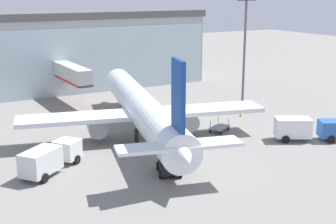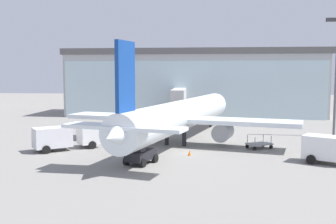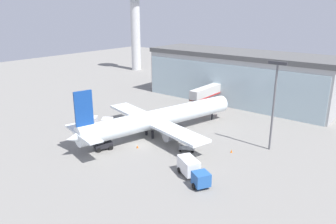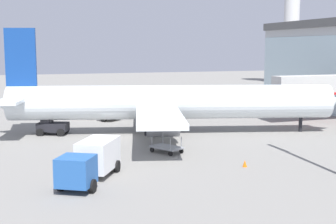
{
  "view_description": "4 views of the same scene",
  "coord_description": "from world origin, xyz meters",
  "px_view_note": "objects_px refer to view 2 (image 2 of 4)",
  "views": [
    {
      "loc": [
        -23.76,
        -42.23,
        16.9
      ],
      "look_at": [
        2.62,
        4.95,
        2.82
      ],
      "focal_mm": 50.0,
      "sensor_mm": 36.0,
      "label": 1
    },
    {
      "loc": [
        2.93,
        -42.32,
        8.61
      ],
      "look_at": [
        -2.09,
        6.81,
        3.73
      ],
      "focal_mm": 42.0,
      "sensor_mm": 36.0,
      "label": 2
    },
    {
      "loc": [
        40.02,
        -41.25,
        24.4
      ],
      "look_at": [
        0.87,
        7.53,
        4.62
      ],
      "focal_mm": 35.0,
      "sensor_mm": 36.0,
      "label": 3
    },
    {
      "loc": [
        47.75,
        -9.58,
        9.38
      ],
      "look_at": [
        0.3,
        5.93,
        2.44
      ],
      "focal_mm": 50.0,
      "sensor_mm": 36.0,
      "label": 4
    }
  ],
  "objects_px": {
    "jet_bridge": "(179,96)",
    "safety_cone_nose": "(190,153)",
    "pushback_tug": "(140,154)",
    "airplane": "(181,116)",
    "safety_cone_wingtip": "(309,141)",
    "baggage_cart": "(259,144)",
    "catering_truck": "(64,137)"
  },
  "relations": [
    {
      "from": "safety_cone_nose",
      "to": "catering_truck",
      "type": "bearing_deg",
      "value": 173.58
    },
    {
      "from": "baggage_cart",
      "to": "pushback_tug",
      "type": "distance_m",
      "value": 15.25
    },
    {
      "from": "airplane",
      "to": "catering_truck",
      "type": "height_order",
      "value": "airplane"
    },
    {
      "from": "jet_bridge",
      "to": "airplane",
      "type": "height_order",
      "value": "airplane"
    },
    {
      "from": "safety_cone_nose",
      "to": "jet_bridge",
      "type": "bearing_deg",
      "value": 96.29
    },
    {
      "from": "airplane",
      "to": "safety_cone_nose",
      "type": "bearing_deg",
      "value": -154.88
    },
    {
      "from": "airplane",
      "to": "safety_cone_nose",
      "type": "xyz_separation_m",
      "value": [
        1.44,
        -7.53,
        -3.11
      ]
    },
    {
      "from": "jet_bridge",
      "to": "baggage_cart",
      "type": "relative_size",
      "value": 4.45
    },
    {
      "from": "jet_bridge",
      "to": "safety_cone_wingtip",
      "type": "distance_m",
      "value": 27.35
    },
    {
      "from": "pushback_tug",
      "to": "airplane",
      "type": "bearing_deg",
      "value": 7.92
    },
    {
      "from": "catering_truck",
      "to": "baggage_cart",
      "type": "bearing_deg",
      "value": -29.75
    },
    {
      "from": "jet_bridge",
      "to": "safety_cone_nose",
      "type": "relative_size",
      "value": 26.09
    },
    {
      "from": "catering_truck",
      "to": "airplane",
      "type": "bearing_deg",
      "value": -12.73
    },
    {
      "from": "airplane",
      "to": "catering_truck",
      "type": "bearing_deg",
      "value": 129.34
    },
    {
      "from": "jet_bridge",
      "to": "baggage_cart",
      "type": "height_order",
      "value": "jet_bridge"
    },
    {
      "from": "safety_cone_wingtip",
      "to": "catering_truck",
      "type": "bearing_deg",
      "value": -165.44
    },
    {
      "from": "baggage_cart",
      "to": "pushback_tug",
      "type": "bearing_deg",
      "value": -173.11
    },
    {
      "from": "catering_truck",
      "to": "baggage_cart",
      "type": "relative_size",
      "value": 2.21
    },
    {
      "from": "jet_bridge",
      "to": "safety_cone_nose",
      "type": "distance_m",
      "value": 29.93
    },
    {
      "from": "baggage_cart",
      "to": "safety_cone_wingtip",
      "type": "relative_size",
      "value": 5.86
    },
    {
      "from": "airplane",
      "to": "baggage_cart",
      "type": "distance_m",
      "value": 10.07
    },
    {
      "from": "pushback_tug",
      "to": "safety_cone_wingtip",
      "type": "xyz_separation_m",
      "value": [
        18.91,
        13.41,
        -0.7
      ]
    },
    {
      "from": "safety_cone_nose",
      "to": "safety_cone_wingtip",
      "type": "xyz_separation_m",
      "value": [
        14.43,
        9.02,
        0.0
      ]
    },
    {
      "from": "safety_cone_nose",
      "to": "safety_cone_wingtip",
      "type": "distance_m",
      "value": 17.01
    },
    {
      "from": "safety_cone_wingtip",
      "to": "jet_bridge",
      "type": "bearing_deg",
      "value": 130.86
    },
    {
      "from": "airplane",
      "to": "pushback_tug",
      "type": "height_order",
      "value": "airplane"
    },
    {
      "from": "jet_bridge",
      "to": "pushback_tug",
      "type": "xyz_separation_m",
      "value": [
        -1.23,
        -33.85,
        -3.51
      ]
    },
    {
      "from": "catering_truck",
      "to": "pushback_tug",
      "type": "xyz_separation_m",
      "value": [
        9.68,
        -5.98,
        -0.49
      ]
    },
    {
      "from": "catering_truck",
      "to": "safety_cone_wingtip",
      "type": "distance_m",
      "value": 29.56
    },
    {
      "from": "pushback_tug",
      "to": "safety_cone_wingtip",
      "type": "height_order",
      "value": "pushback_tug"
    },
    {
      "from": "baggage_cart",
      "to": "safety_cone_nose",
      "type": "height_order",
      "value": "baggage_cart"
    },
    {
      "from": "airplane",
      "to": "safety_cone_wingtip",
      "type": "distance_m",
      "value": 16.24
    }
  ]
}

